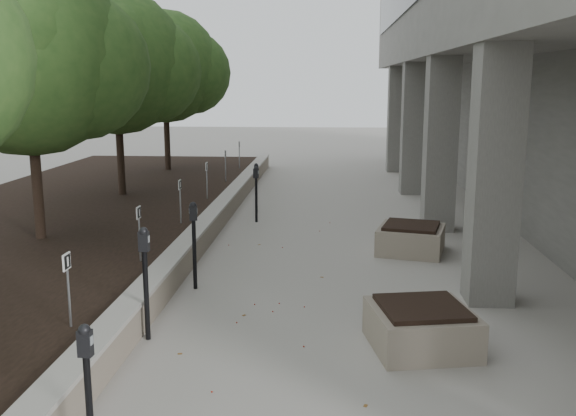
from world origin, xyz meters
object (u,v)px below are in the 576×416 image
(parking_meter_3, at_px, (194,246))
(parking_meter_4, at_px, (256,194))
(crabapple_tree_5, at_px, (165,91))
(parking_meter_5, at_px, (256,188))
(crabapple_tree_3, at_px, (30,98))
(planter_front, at_px, (421,327))
(parking_meter_2, at_px, (146,284))
(planter_back, at_px, (411,238))
(parking_meter_1, at_px, (89,400))
(crabapple_tree_4, at_px, (117,93))

(parking_meter_3, relative_size, parking_meter_4, 1.07)
(crabapple_tree_5, height_order, parking_meter_3, crabapple_tree_5)
(parking_meter_4, bearing_deg, parking_meter_3, -78.60)
(crabapple_tree_5, bearing_deg, parking_meter_4, -59.19)
(parking_meter_3, distance_m, parking_meter_5, 6.39)
(crabapple_tree_3, height_order, planter_front, crabapple_tree_3)
(crabapple_tree_3, relative_size, parking_meter_2, 3.48)
(planter_front, bearing_deg, crabapple_tree_3, 150.31)
(crabapple_tree_5, distance_m, planter_back, 12.04)
(parking_meter_1, bearing_deg, crabapple_tree_5, 105.45)
(parking_meter_1, xyz_separation_m, parking_meter_3, (-0.17, 5.17, 0.04))
(crabapple_tree_5, bearing_deg, planter_front, -63.66)
(parking_meter_1, height_order, parking_meter_4, parking_meter_1)
(parking_meter_3, bearing_deg, parking_meter_5, 76.00)
(crabapple_tree_3, distance_m, crabapple_tree_4, 5.00)
(crabapple_tree_5, bearing_deg, crabapple_tree_4, -90.00)
(crabapple_tree_5, distance_m, parking_meter_3, 12.44)
(crabapple_tree_3, xyz_separation_m, parking_meter_5, (3.74, 4.67, -2.46))
(planter_back, bearing_deg, crabapple_tree_3, -173.17)
(parking_meter_1, xyz_separation_m, planter_back, (3.73, 7.77, -0.41))
(crabapple_tree_5, bearing_deg, parking_meter_1, -77.94)
(crabapple_tree_3, bearing_deg, planter_back, 6.83)
(crabapple_tree_3, xyz_separation_m, parking_meter_4, (3.87, 3.52, -2.42))
(crabapple_tree_4, height_order, parking_meter_5, crabapple_tree_4)
(crabapple_tree_3, relative_size, crabapple_tree_5, 1.00)
(crabapple_tree_4, relative_size, parking_meter_3, 3.64)
(crabapple_tree_4, height_order, parking_meter_1, crabapple_tree_4)
(parking_meter_1, bearing_deg, planter_back, 67.72)
(crabapple_tree_4, distance_m, parking_meter_3, 7.91)
(parking_meter_5, bearing_deg, parking_meter_3, -105.21)
(parking_meter_3, bearing_deg, crabapple_tree_3, 142.11)
(crabapple_tree_3, height_order, planter_back, crabapple_tree_3)
(crabapple_tree_3, bearing_deg, crabapple_tree_5, 90.00)
(crabapple_tree_3, xyz_separation_m, planter_front, (6.90, -3.93, -2.83))
(parking_meter_5, bearing_deg, planter_front, -82.35)
(crabapple_tree_3, height_order, parking_meter_5, crabapple_tree_3)
(crabapple_tree_5, relative_size, parking_meter_5, 4.10)
(crabapple_tree_5, height_order, parking_meter_2, crabapple_tree_5)
(parking_meter_1, height_order, parking_meter_3, parking_meter_3)
(parking_meter_1, distance_m, parking_meter_4, 10.41)
(crabapple_tree_3, relative_size, planter_back, 4.30)
(parking_meter_2, height_order, planter_back, parking_meter_2)
(crabapple_tree_3, bearing_deg, parking_meter_1, -62.35)
(crabapple_tree_5, distance_m, parking_meter_5, 6.96)
(crabapple_tree_4, height_order, parking_meter_3, crabapple_tree_4)
(parking_meter_4, relative_size, planter_back, 1.10)
(crabapple_tree_3, relative_size, planter_front, 4.30)
(planter_front, bearing_deg, parking_meter_4, 112.16)
(parking_meter_1, xyz_separation_m, parking_meter_2, (-0.36, 2.99, 0.08))
(parking_meter_1, relative_size, parking_meter_3, 0.94)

